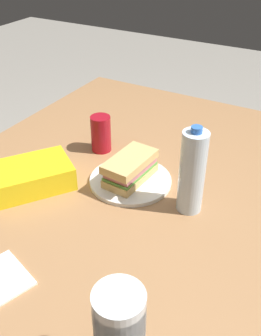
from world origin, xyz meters
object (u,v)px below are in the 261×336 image
object	(u,v)px
chip_bag	(31,176)
water_bottle_tall	(192,172)
sandwich	(130,168)
plastic_cup_stack	(120,336)
dining_table	(123,219)
paper_plate	(130,180)
soda_can_red	(101,134)

from	to	relation	value
chip_bag	water_bottle_tall	world-z (taller)	water_bottle_tall
sandwich	plastic_cup_stack	xyz separation A→B (m)	(0.50, 0.26, 0.05)
dining_table	paper_plate	bearing A→B (deg)	-166.72
dining_table	water_bottle_tall	xyz separation A→B (m)	(-0.05, 0.18, 0.19)
water_bottle_tall	plastic_cup_stack	world-z (taller)	water_bottle_tall
paper_plate	soda_can_red	distance (m)	0.22
chip_bag	water_bottle_tall	size ratio (longest dim) A/B	0.93
sandwich	water_bottle_tall	size ratio (longest dim) A/B	0.76
paper_plate	chip_bag	distance (m)	0.29
chip_bag	plastic_cup_stack	bearing A→B (deg)	-88.85
soda_can_red	water_bottle_tall	size ratio (longest dim) A/B	0.49
plastic_cup_stack	paper_plate	bearing A→B (deg)	-152.32
sandwich	soda_can_red	size ratio (longest dim) A/B	1.55
paper_plate	water_bottle_tall	xyz separation A→B (m)	(0.03, 0.20, 0.11)
dining_table	soda_can_red	xyz separation A→B (m)	(-0.19, -0.20, 0.14)
chip_bag	plastic_cup_stack	distance (m)	0.62
sandwich	soda_can_red	xyz separation A→B (m)	(-0.12, -0.18, 0.01)
dining_table	paper_plate	distance (m)	0.12
dining_table	sandwich	size ratio (longest dim) A/B	8.05
water_bottle_tall	plastic_cup_stack	distance (m)	0.48
paper_plate	water_bottle_tall	bearing A→B (deg)	82.18
dining_table	chip_bag	xyz separation A→B (m)	(0.08, -0.26, 0.11)
dining_table	paper_plate	xyz separation A→B (m)	(-0.08, -0.02, 0.08)
chip_bag	plastic_cup_stack	xyz separation A→B (m)	(0.35, 0.51, 0.07)
paper_plate	sandwich	world-z (taller)	sandwich
water_bottle_tall	plastic_cup_stack	size ratio (longest dim) A/B	1.22
plastic_cup_stack	sandwich	bearing A→B (deg)	-152.27
sandwich	water_bottle_tall	world-z (taller)	water_bottle_tall
soda_can_red	chip_bag	bearing A→B (deg)	-13.11
sandwich	soda_can_red	world-z (taller)	soda_can_red
sandwich	plastic_cup_stack	size ratio (longest dim) A/B	0.93
sandwich	plastic_cup_stack	bearing A→B (deg)	27.73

